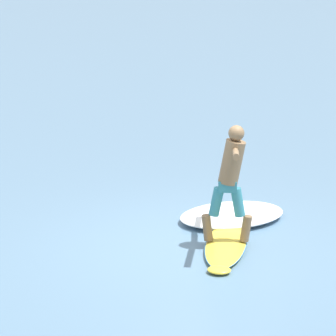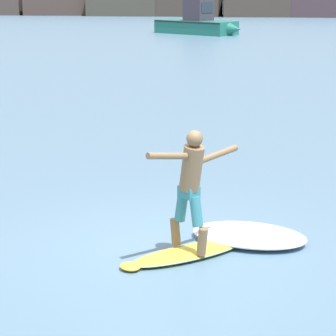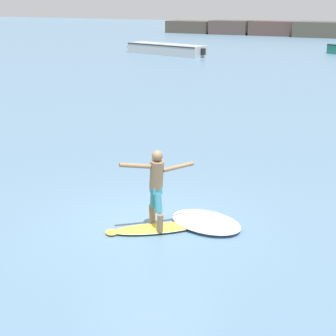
% 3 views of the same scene
% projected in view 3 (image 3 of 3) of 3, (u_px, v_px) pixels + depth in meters
% --- Properties ---
extents(ground_plane, '(200.00, 200.00, 0.00)m').
position_uv_depth(ground_plane, '(150.00, 222.00, 12.48)').
color(ground_plane, slate).
extents(surfboard, '(1.83, 1.69, 0.23)m').
position_uv_depth(surfboard, '(155.00, 229.00, 12.00)').
color(surfboard, yellow).
rests_on(surfboard, ground).
extents(surfer, '(1.15, 1.24, 1.72)m').
position_uv_depth(surfer, '(157.00, 183.00, 11.67)').
color(surfer, brown).
rests_on(surfer, surfboard).
extents(small_boat_offshore, '(9.12, 3.52, 0.92)m').
position_uv_depth(small_boat_offshore, '(164.00, 49.00, 48.59)').
color(small_boat_offshore, '#A2AAAC').
rests_on(small_boat_offshore, ground).
extents(wave_foam_at_tail, '(1.98, 1.58, 0.18)m').
position_uv_depth(wave_foam_at_tail, '(206.00, 222.00, 12.25)').
color(wave_foam_at_tail, white).
rests_on(wave_foam_at_tail, ground).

